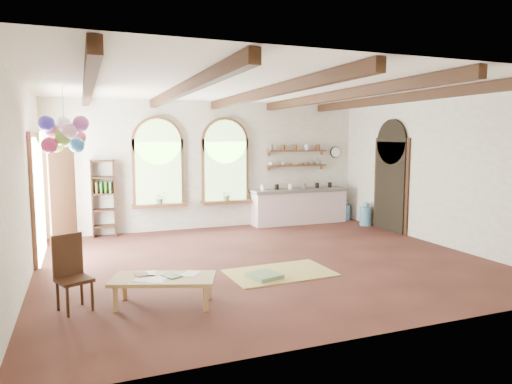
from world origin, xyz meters
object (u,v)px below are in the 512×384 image
kitchen_counter (299,206)px  side_chair (74,289)px  balloon_cluster (64,135)px  coffee_table (163,280)px

kitchen_counter → side_chair: side_chair is taller
side_chair → balloon_cluster: size_ratio=0.87×
coffee_table → side_chair: 1.17m
kitchen_counter → balloon_cluster: balloon_cluster is taller
kitchen_counter → side_chair: bearing=-140.7°
balloon_cluster → coffee_table: bearing=-63.0°
kitchen_counter → coffee_table: 6.58m
coffee_table → balloon_cluster: 3.38m
kitchen_counter → side_chair: (-5.61, -4.60, -0.18)m
kitchen_counter → side_chair: 7.26m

